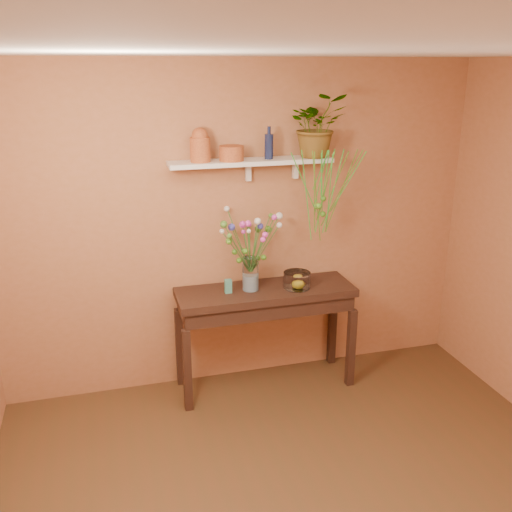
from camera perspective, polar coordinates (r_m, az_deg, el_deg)
name	(u,v)px	position (r m, az deg, el deg)	size (l,w,h in m)	color
room	(337,331)	(2.98, 8.11, -7.38)	(4.04, 4.04, 2.70)	#4E301A
sideboard	(265,303)	(4.75, 0.95, -4.73)	(1.47, 0.47, 0.89)	#362017
wall_shelf	(252,162)	(4.53, -0.37, 9.35)	(1.30, 0.24, 0.19)	white
terracotta_jug	(200,146)	(4.40, -5.60, 10.91)	(0.16, 0.16, 0.26)	#BD632C
terracotta_pot	(231,153)	(4.45, -2.47, 10.20)	(0.19, 0.19, 0.11)	#BD632C
blue_bottle	(269,146)	(4.53, 1.30, 10.94)	(0.09, 0.09, 0.25)	#131B3B
spider_plant	(317,125)	(4.63, 6.14, 12.83)	(0.45, 0.39, 0.50)	#457F1E
plant_fronds	(323,196)	(4.57, 6.74, 6.01)	(0.59, 0.31, 0.76)	#457F1E
glass_vase	(251,276)	(4.64, -0.55, -2.04)	(0.13, 0.13, 0.28)	white
bouquet	(251,234)	(4.53, -0.55, 2.22)	(0.54, 0.48, 0.51)	#386B28
glass_bowl	(297,281)	(4.71, 4.10, -2.47)	(0.22, 0.22, 0.13)	white
lemon	(298,283)	(4.71, 4.19, -2.72)	(0.08, 0.08, 0.08)	yellow
carton	(228,286)	(4.61, -2.79, -3.03)	(0.06, 0.04, 0.11)	#34697F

